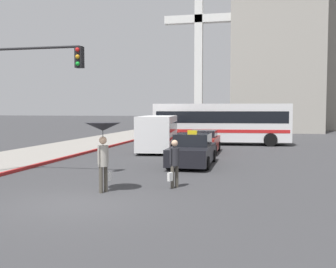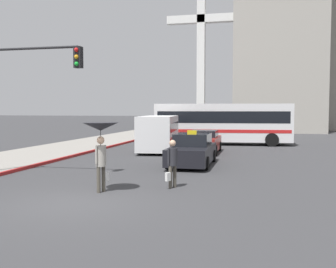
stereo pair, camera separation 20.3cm
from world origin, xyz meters
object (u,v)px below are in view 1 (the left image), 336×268
at_px(city_bus, 221,122).
at_px(pedestrian_man, 174,160).
at_px(taxi, 192,151).
at_px(sedan_red, 203,142).
at_px(ambulance_van, 158,132).
at_px(traffic_light, 27,81).
at_px(pedestrian_with_umbrella, 103,135).
at_px(monument_cross, 199,43).

height_order(city_bus, pedestrian_man, city_bus).
height_order(taxi, sedan_red, taxi).
xyz_separation_m(taxi, sedan_red, (-0.19, 5.38, -0.03)).
xyz_separation_m(ambulance_van, traffic_light, (-2.75, -10.19, 2.49)).
bearing_deg(city_bus, pedestrian_man, -5.02).
distance_m(sedan_red, pedestrian_with_umbrella, 12.23).
bearing_deg(city_bus, monument_cross, -170.62).
relative_size(taxi, monument_cross, 0.24).
bearing_deg(sedan_red, pedestrian_man, 92.21).
relative_size(city_bus, traffic_light, 1.93).
relative_size(sedan_red, ambulance_van, 0.70).
bearing_deg(pedestrian_with_umbrella, traffic_light, 82.06).
height_order(pedestrian_man, traffic_light, traffic_light).
relative_size(pedestrian_with_umbrella, traffic_light, 0.42).
bearing_deg(sedan_red, pedestrian_with_umbrella, 82.28).
bearing_deg(traffic_light, pedestrian_man, -9.77).
distance_m(traffic_light, monument_cross, 32.72).
relative_size(ambulance_van, pedestrian_with_umbrella, 2.64).
relative_size(sedan_red, pedestrian_with_umbrella, 1.85).
bearing_deg(monument_cross, ambulance_van, -88.90).
bearing_deg(ambulance_van, pedestrian_with_umbrella, 89.26).
relative_size(taxi, pedestrian_with_umbrella, 2.00).
relative_size(city_bus, pedestrian_with_umbrella, 4.59).
bearing_deg(taxi, sedan_red, -87.96).
distance_m(pedestrian_with_umbrella, monument_cross, 35.28).
xyz_separation_m(taxi, ambulance_van, (-3.08, 5.73, 0.56)).
bearing_deg(pedestrian_man, ambulance_van, -134.07).
xyz_separation_m(taxi, traffic_light, (-5.83, -4.45, 3.04)).
bearing_deg(pedestrian_with_umbrella, pedestrian_man, -38.59).
bearing_deg(traffic_light, taxi, 37.39).
distance_m(ambulance_van, monument_cross, 23.60).
bearing_deg(ambulance_van, taxi, 111.75).
height_order(taxi, pedestrian_with_umbrella, pedestrian_with_umbrella).
relative_size(pedestrian_with_umbrella, pedestrian_man, 1.38).
distance_m(pedestrian_with_umbrella, traffic_light, 4.96).
bearing_deg(sedan_red, monument_cross, -81.51).
xyz_separation_m(sedan_red, pedestrian_with_umbrella, (-1.64, -12.07, 1.17)).
height_order(taxi, ambulance_van, ambulance_van).
xyz_separation_m(ambulance_van, monument_cross, (-0.42, 21.78, 9.07)).
relative_size(sedan_red, monument_cross, 0.23).
bearing_deg(ambulance_van, traffic_light, 68.40).
xyz_separation_m(sedan_red, ambulance_van, (-2.89, 0.35, 0.59)).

